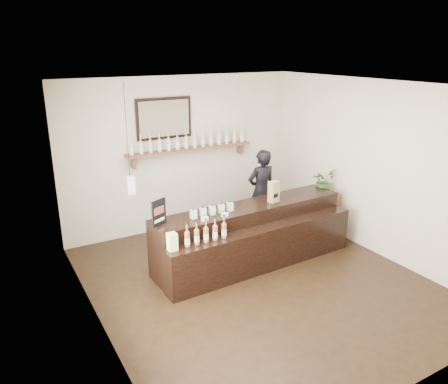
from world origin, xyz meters
name	(u,v)px	position (x,y,z in m)	size (l,w,h in m)	color
ground	(257,281)	(0.00, 0.00, 0.00)	(5.00, 5.00, 0.00)	black
room_shell	(260,169)	(0.00, 0.00, 1.70)	(5.00, 5.00, 5.00)	beige
back_wall_decor	(178,137)	(-0.14, 2.37, 1.75)	(2.66, 0.96, 1.69)	brown
counter	(253,236)	(0.30, 0.58, 0.43)	(3.27, 0.98, 1.06)	black
promo_sign	(159,213)	(-1.22, 0.66, 1.10)	(0.25, 0.14, 0.38)	black
paper_bag	(274,192)	(0.72, 0.65, 1.08)	(0.17, 0.14, 0.34)	olive
tape_dispenser	(275,198)	(0.77, 0.68, 0.95)	(0.14, 0.06, 0.11)	#1B3BBD
side_cabinet	(321,213)	(2.00, 0.90, 0.39)	(0.46, 0.58, 0.78)	brown
potted_plant	(323,181)	(2.00, 0.90, 1.00)	(0.40, 0.34, 0.44)	#376A2A
shopkeeper	(261,186)	(1.11, 1.55, 0.87)	(0.63, 0.42, 1.74)	black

